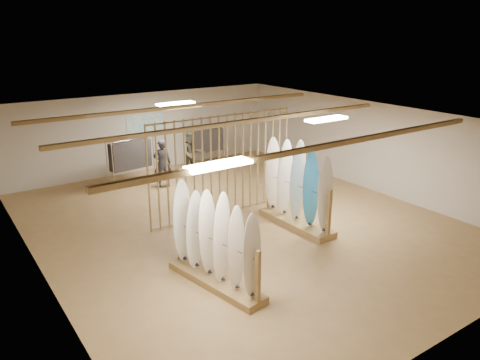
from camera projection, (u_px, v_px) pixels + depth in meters
floor at (240, 223)px, 12.50m from camera, size 12.00×12.00×0.00m
ceiling at (240, 119)px, 11.64m from camera, size 12.00×12.00×0.00m
wall_back at (145, 132)px, 16.77m from camera, size 12.00×0.00×12.00m
wall_front at (455, 265)px, 7.37m from camera, size 12.00×0.00×12.00m
wall_left at (35, 214)px, 9.38m from camera, size 0.00×12.00×12.00m
wall_right at (370, 146)px, 14.76m from camera, size 0.00×12.00×12.00m
ceiling_slats at (240, 122)px, 11.66m from camera, size 9.50×6.12×0.10m
light_panels at (240, 121)px, 11.66m from camera, size 1.20×0.35×0.06m
bamboo_partition at (223, 166)px, 12.70m from camera, size 4.45×0.05×2.78m
poster at (145, 127)px, 16.69m from camera, size 1.40×0.03×0.90m
rack_left at (215, 255)px, 9.27m from camera, size 0.96×2.49×1.96m
rack_right at (297, 199)px, 12.06m from camera, size 0.68×2.37×2.24m
clothing_rack_a at (130, 155)px, 15.17m from camera, size 1.47×0.55×1.58m
clothing_rack_b at (205, 139)px, 17.58m from camera, size 1.33×0.76×1.48m
shopper_a at (162, 160)px, 15.07m from camera, size 0.76×0.63×1.79m
shopper_b at (192, 151)px, 16.23m from camera, size 0.99×0.84×1.81m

